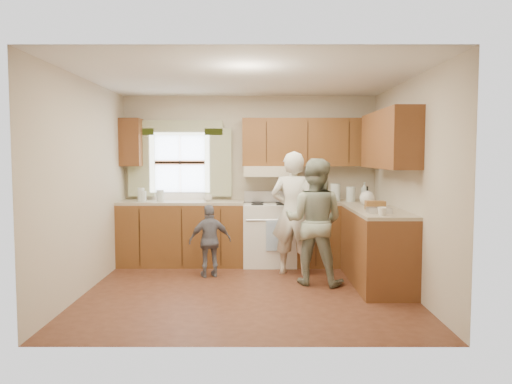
{
  "coord_description": "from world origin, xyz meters",
  "views": [
    {
      "loc": [
        0.11,
        -5.83,
        1.61
      ],
      "look_at": [
        0.1,
        0.4,
        1.15
      ],
      "focal_mm": 35.0,
      "sensor_mm": 36.0,
      "label": 1
    }
  ],
  "objects_px": {
    "stove": "(270,233)",
    "child": "(210,241)",
    "woman_left": "(293,213)",
    "woman_right": "(314,222)"
  },
  "relations": [
    {
      "from": "woman_right",
      "to": "stove",
      "type": "bearing_deg",
      "value": -45.26
    },
    {
      "from": "woman_right",
      "to": "child",
      "type": "xyz_separation_m",
      "value": [
        -1.33,
        0.35,
        -0.3
      ]
    },
    {
      "from": "woman_right",
      "to": "child",
      "type": "distance_m",
      "value": 1.41
    },
    {
      "from": "woman_left",
      "to": "woman_right",
      "type": "height_order",
      "value": "woman_left"
    },
    {
      "from": "woman_left",
      "to": "child",
      "type": "height_order",
      "value": "woman_left"
    },
    {
      "from": "stove",
      "to": "woman_left",
      "type": "xyz_separation_m",
      "value": [
        0.3,
        -0.59,
        0.36
      ]
    },
    {
      "from": "stove",
      "to": "woman_right",
      "type": "bearing_deg",
      "value": -64.28
    },
    {
      "from": "stove",
      "to": "child",
      "type": "distance_m",
      "value": 1.1
    },
    {
      "from": "stove",
      "to": "woman_right",
      "type": "xyz_separation_m",
      "value": [
        0.53,
        -1.09,
        0.32
      ]
    },
    {
      "from": "woman_left",
      "to": "woman_right",
      "type": "relative_size",
      "value": 1.06
    }
  ]
}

